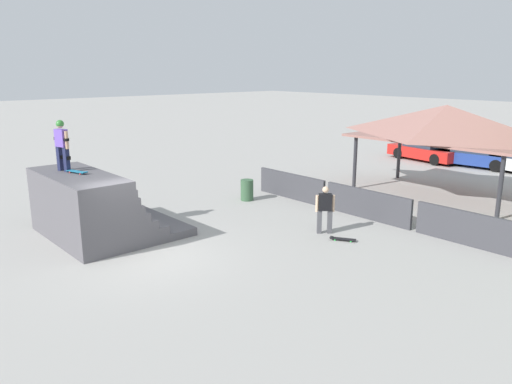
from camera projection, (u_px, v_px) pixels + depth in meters
name	position (u px, v px, depth m)	size (l,w,h in m)	color
ground_plane	(144.00, 257.00, 14.25)	(160.00, 160.00, 0.00)	#A3A09B
quarter_pipe_ramp	(92.00, 209.00, 15.80)	(4.22, 3.78, 2.09)	#565459
skater_on_deck	(62.00, 142.00, 15.52)	(0.69, 0.32, 1.61)	#1E2347
skateboard_on_deck	(78.00, 172.00, 15.36)	(0.83, 0.42, 0.09)	red
bystander_walking	(325.00, 207.00, 16.11)	(0.49, 0.54, 1.57)	#4C4C51
skateboard_on_ground	(342.00, 239.00, 15.58)	(0.80, 0.59, 0.09)	green
barrier_fence	(367.00, 204.00, 17.78)	(11.21, 0.12, 1.05)	#3D3D42
pavilion_shelter	(446.00, 123.00, 20.45)	(7.47, 4.06, 3.80)	#2D2D33
trash_bin	(247.00, 190.00, 20.31)	(0.52, 0.52, 0.85)	#385B3D
parked_car_red	(425.00, 150.00, 29.16)	(4.52, 2.29, 1.27)	red
parked_car_blue	(475.00, 156.00, 27.30)	(4.57, 2.15, 1.27)	navy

